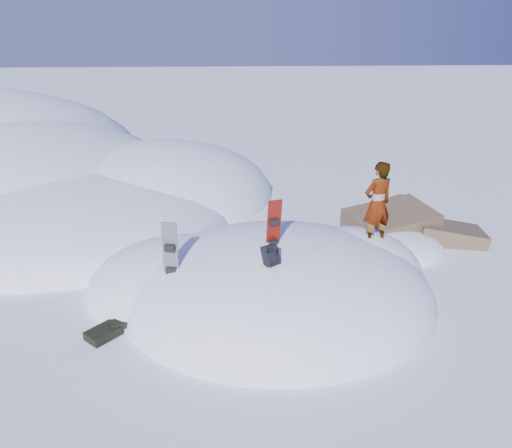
{
  "coord_description": "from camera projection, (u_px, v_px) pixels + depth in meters",
  "views": [
    {
      "loc": [
        -1.04,
        -9.74,
        5.85
      ],
      "look_at": [
        -0.48,
        0.3,
        1.71
      ],
      "focal_mm": 35.0,
      "sensor_mm": 36.0,
      "label": 1
    }
  ],
  "objects": [
    {
      "name": "snow_mound",
      "position": [
        270.0,
        293.0,
        11.49
      ],
      "size": [
        8.0,
        6.0,
        3.0
      ],
      "color": "white",
      "rests_on": "ground"
    },
    {
      "name": "rock_outcrop",
      "position": [
        397.0,
        240.0,
        14.24
      ],
      "size": [
        4.68,
        4.41,
        1.68
      ],
      "color": "brown",
      "rests_on": "ground"
    },
    {
      "name": "backpack",
      "position": [
        271.0,
        256.0,
        9.73
      ],
      "size": [
        0.42,
        0.46,
        0.48
      ],
      "rotation": [
        0.0,
        0.0,
        0.6
      ],
      "color": "black",
      "rests_on": "snow_mound"
    },
    {
      "name": "person",
      "position": [
        377.0,
        204.0,
        11.22
      ],
      "size": [
        0.84,
        0.7,
        1.98
      ],
      "primitive_type": "imported",
      "rotation": [
        0.0,
        0.0,
        3.52
      ],
      "color": "slate",
      "rests_on": "snow_mound"
    },
    {
      "name": "ground",
      "position": [
        278.0,
        299.0,
        11.28
      ],
      "size": [
        120.0,
        120.0,
        0.0
      ],
      "primitive_type": "plane",
      "color": "white",
      "rests_on": "ground"
    },
    {
      "name": "snowboard_dark",
      "position": [
        171.0,
        261.0,
        10.13
      ],
      "size": [
        0.33,
        0.23,
        1.7
      ],
      "rotation": [
        0.0,
        0.0,
        -0.19
      ],
      "color": "black",
      "rests_on": "snow_mound"
    },
    {
      "name": "gear_pile",
      "position": [
        106.0,
        332.0,
        9.89
      ],
      "size": [
        0.87,
        0.77,
        0.23
      ],
      "rotation": [
        0.0,
        0.0,
        0.83
      ],
      "color": "black",
      "rests_on": "ground"
    },
    {
      "name": "snowboard_red",
      "position": [
        273.0,
        234.0,
        10.45
      ],
      "size": [
        0.35,
        0.3,
        1.6
      ],
      "rotation": [
        0.0,
        0.0,
        0.28
      ],
      "color": "red",
      "rests_on": "snow_mound"
    }
  ]
}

